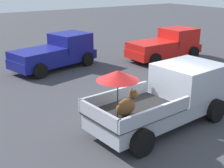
# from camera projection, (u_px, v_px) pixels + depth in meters

# --- Properties ---
(ground_plane) EXTENTS (80.00, 80.00, 0.00)m
(ground_plane) POSITION_uv_depth(u_px,v_px,m) (159.00, 125.00, 10.33)
(ground_plane) COLOR #38383D
(pickup_truck_main) EXTENTS (5.17, 2.54, 2.30)m
(pickup_truck_main) POSITION_uv_depth(u_px,v_px,m) (169.00, 96.00, 10.24)
(pickup_truck_main) COLOR black
(pickup_truck_main) RESTS_ON ground
(pickup_truck_red) EXTENTS (5.08, 3.00, 1.80)m
(pickup_truck_red) POSITION_uv_depth(u_px,v_px,m) (57.00, 52.00, 16.80)
(pickup_truck_red) COLOR black
(pickup_truck_red) RESTS_ON ground
(pickup_truck_far) EXTENTS (4.82, 2.21, 1.80)m
(pickup_truck_far) POSITION_uv_depth(u_px,v_px,m) (167.00, 45.00, 18.68)
(pickup_truck_far) COLOR black
(pickup_truck_far) RESTS_ON ground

